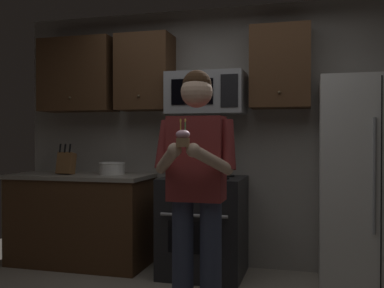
{
  "coord_description": "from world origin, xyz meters",
  "views": [
    {
      "loc": [
        0.83,
        -2.71,
        1.3
      ],
      "look_at": [
        0.03,
        0.26,
        1.25
      ],
      "focal_mm": 41.69,
      "sensor_mm": 36.0,
      "label": 1
    }
  ],
  "objects_px": {
    "microwave": "(206,93)",
    "cupcake": "(183,138)",
    "bowl_large_white": "(112,168)",
    "oven_range": "(203,226)",
    "refrigerator": "(375,184)",
    "person": "(196,181)",
    "knife_block": "(66,163)"
  },
  "relations": [
    {
      "from": "person",
      "to": "cupcake",
      "type": "relative_size",
      "value": 10.13
    },
    {
      "from": "microwave",
      "to": "person",
      "type": "height_order",
      "value": "microwave"
    },
    {
      "from": "oven_range",
      "to": "refrigerator",
      "type": "relative_size",
      "value": 0.52
    },
    {
      "from": "bowl_large_white",
      "to": "person",
      "type": "bearing_deg",
      "value": -44.65
    },
    {
      "from": "cupcake",
      "to": "knife_block",
      "type": "bearing_deg",
      "value": 139.47
    },
    {
      "from": "refrigerator",
      "to": "cupcake",
      "type": "height_order",
      "value": "refrigerator"
    },
    {
      "from": "knife_block",
      "to": "refrigerator",
      "type": "bearing_deg",
      "value": -0.19
    },
    {
      "from": "oven_range",
      "to": "refrigerator",
      "type": "xyz_separation_m",
      "value": [
        1.5,
        -0.04,
        0.44
      ]
    },
    {
      "from": "bowl_large_white",
      "to": "cupcake",
      "type": "relative_size",
      "value": 1.53
    },
    {
      "from": "refrigerator",
      "to": "microwave",
      "type": "bearing_deg",
      "value": 173.97
    },
    {
      "from": "microwave",
      "to": "cupcake",
      "type": "distance_m",
      "value": 1.63
    },
    {
      "from": "oven_range",
      "to": "person",
      "type": "xyz_separation_m",
      "value": [
        0.22,
        -1.11,
        0.53
      ]
    },
    {
      "from": "microwave",
      "to": "bowl_large_white",
      "type": "bearing_deg",
      "value": -176.52
    },
    {
      "from": "microwave",
      "to": "knife_block",
      "type": "xyz_separation_m",
      "value": [
        -1.43,
        -0.15,
        -0.69
      ]
    },
    {
      "from": "microwave",
      "to": "cupcake",
      "type": "height_order",
      "value": "microwave"
    },
    {
      "from": "microwave",
      "to": "cupcake",
      "type": "relative_size",
      "value": 4.26
    },
    {
      "from": "oven_range",
      "to": "person",
      "type": "relative_size",
      "value": 0.53
    },
    {
      "from": "person",
      "to": "cupcake",
      "type": "bearing_deg",
      "value": -90.0
    },
    {
      "from": "oven_range",
      "to": "bowl_large_white",
      "type": "height_order",
      "value": "bowl_large_white"
    },
    {
      "from": "oven_range",
      "to": "cupcake",
      "type": "height_order",
      "value": "cupcake"
    },
    {
      "from": "microwave",
      "to": "refrigerator",
      "type": "height_order",
      "value": "microwave"
    },
    {
      "from": "refrigerator",
      "to": "cupcake",
      "type": "xyz_separation_m",
      "value": [
        -1.28,
        -1.4,
        0.39
      ]
    },
    {
      "from": "bowl_large_white",
      "to": "oven_range",
      "type": "bearing_deg",
      "value": -3.57
    },
    {
      "from": "oven_range",
      "to": "microwave",
      "type": "height_order",
      "value": "microwave"
    },
    {
      "from": "knife_block",
      "to": "person",
      "type": "distance_m",
      "value": 1.97
    },
    {
      "from": "oven_range",
      "to": "microwave",
      "type": "bearing_deg",
      "value": 89.98
    },
    {
      "from": "oven_range",
      "to": "bowl_large_white",
      "type": "bearing_deg",
      "value": 176.43
    },
    {
      "from": "knife_block",
      "to": "person",
      "type": "height_order",
      "value": "person"
    },
    {
      "from": "oven_range",
      "to": "cupcake",
      "type": "distance_m",
      "value": 1.67
    },
    {
      "from": "refrigerator",
      "to": "bowl_large_white",
      "type": "distance_m",
      "value": 2.47
    },
    {
      "from": "knife_block",
      "to": "cupcake",
      "type": "distance_m",
      "value": 2.18
    },
    {
      "from": "oven_range",
      "to": "knife_block",
      "type": "distance_m",
      "value": 1.54
    }
  ]
}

